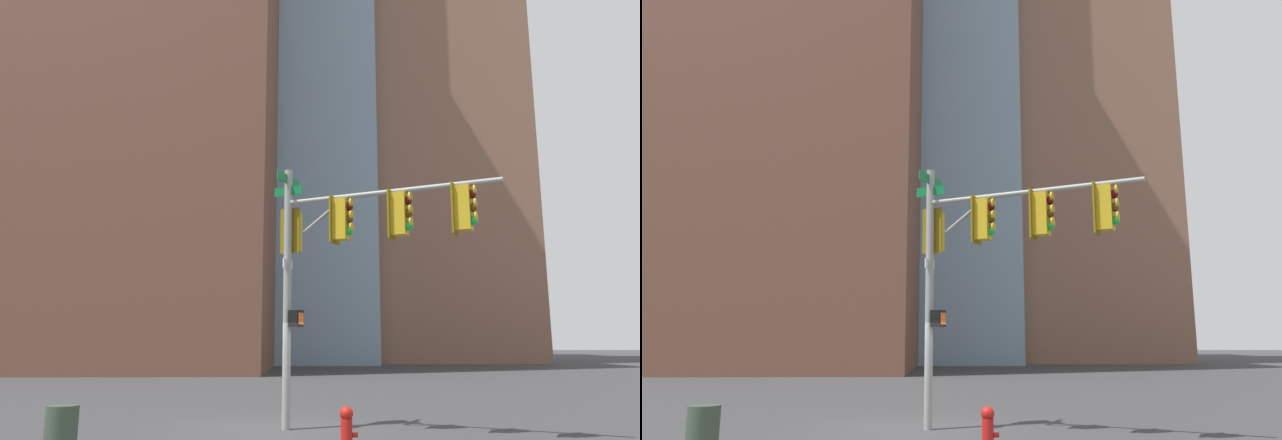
% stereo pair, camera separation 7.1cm
% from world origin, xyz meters
% --- Properties ---
extents(ground_plane, '(200.00, 200.00, 0.00)m').
position_xyz_m(ground_plane, '(0.00, 0.00, 0.00)').
color(ground_plane, '#38383A').
extents(signal_pole_assembly, '(5.13, 3.03, 6.38)m').
position_xyz_m(signal_pole_assembly, '(1.84, -0.89, 4.49)').
color(signal_pole_assembly, gray).
rests_on(signal_pole_assembly, ground_plane).
extents(fire_hydrant, '(0.34, 0.26, 0.87)m').
position_xyz_m(fire_hydrant, '(1.62, -3.37, 0.47)').
color(fire_hydrant, red).
rests_on(fire_hydrant, ground_plane).
extents(litter_bin, '(0.56, 0.56, 0.95)m').
position_xyz_m(litter_bin, '(-3.48, -3.85, 0.47)').
color(litter_bin, '#384738').
rests_on(litter_bin, ground_plane).
extents(building_brick_nearside, '(27.35, 15.24, 54.05)m').
position_xyz_m(building_brick_nearside, '(-15.41, 27.10, 27.03)').
color(building_brick_nearside, brown).
rests_on(building_brick_nearside, ground_plane).
extents(building_brick_midblock, '(18.41, 15.23, 46.68)m').
position_xyz_m(building_brick_midblock, '(12.46, 43.44, 23.34)').
color(building_brick_midblock, '#845B47').
rests_on(building_brick_midblock, ground_plane).
extents(building_glass_tower, '(23.70, 22.88, 61.64)m').
position_xyz_m(building_glass_tower, '(-5.09, 44.49, 30.82)').
color(building_glass_tower, '#7A99B2').
rests_on(building_glass_tower, ground_plane).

